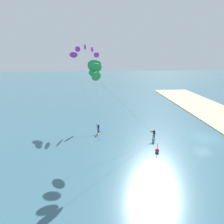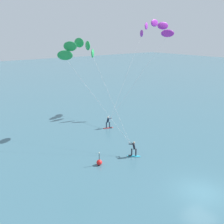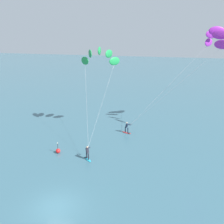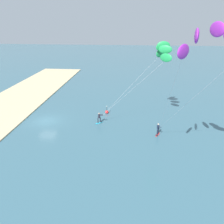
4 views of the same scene
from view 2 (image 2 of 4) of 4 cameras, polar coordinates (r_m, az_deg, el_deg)
ground_plane at (r=23.72m, az=18.96°, el=-16.21°), size 240.00×240.00×0.00m
kitesurfer_nearshore at (r=31.77m, az=-6.72°, el=12.78°), size 5.55×10.57×12.05m
kitesurfer_mid_water at (r=42.63m, az=8.89°, el=16.97°), size 13.04×6.21×14.64m
marker_buoy at (r=26.44m, az=-2.79°, el=-10.87°), size 0.56×0.56×1.38m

